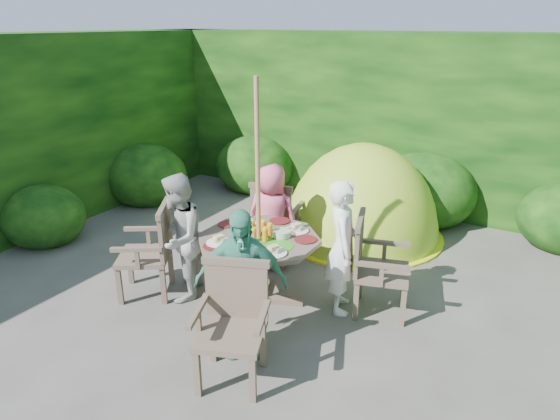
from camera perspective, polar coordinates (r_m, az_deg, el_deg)
The scene contains 13 objects.
ground at distance 4.79m, azimuth -2.64°, elevation -12.57°, with size 60.00×60.00×0.00m, color #4C4943.
hedge_enclosure at distance 5.35m, azimuth 4.95°, elevation 5.71°, with size 9.00×9.00×2.50m.
patio_table at distance 4.82m, azimuth -2.37°, elevation -4.34°, with size 1.57×1.57×0.84m.
parasol_pole at distance 4.62m, azimuth -2.51°, elevation 1.38°, with size 0.04×0.04×2.20m, color #9C673E.
garden_chair_right at distance 4.80m, azimuth 10.69°, elevation -6.12°, with size 0.62×0.67×0.92m.
garden_chair_left at distance 5.17m, azimuth -14.46°, elevation -4.37°, with size 0.71×0.73×0.92m.
garden_chair_back at distance 5.86m, azimuth -0.57°, elevation -0.85°, with size 0.61×0.56×0.89m.
garden_chair_front at distance 3.93m, azimuth -5.40°, elevation -12.53°, with size 0.68×0.64×0.90m.
child_right at distance 4.72m, azimuth 7.19°, elevation -4.23°, with size 0.48×0.31×1.30m, color white.
child_left at distance 5.00m, azimuth -11.50°, elevation -3.15°, with size 0.63×0.49×1.29m, color #A4A5A0.
child_back at distance 5.54m, azimuth -0.90°, elevation -0.78°, with size 0.59×0.38×1.20m, color #DF5C7D.
child_front at distance 4.10m, azimuth -4.50°, elevation -8.37°, with size 0.75×0.31×1.29m, color teal.
dome_tent at distance 6.66m, azimuth 9.09°, elevation -2.81°, with size 2.28×2.28×2.43m.
Camera 1 is at (2.21, -3.34, 2.63)m, focal length 32.00 mm.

